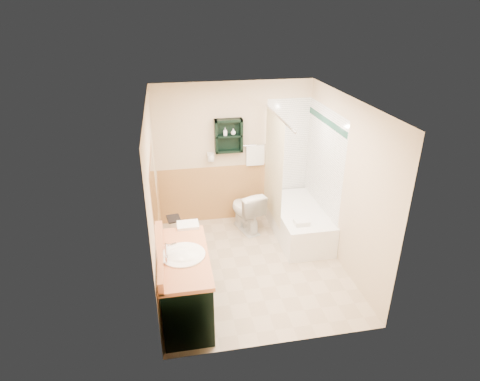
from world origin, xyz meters
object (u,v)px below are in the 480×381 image
object	(u,v)px
hair_dryer	(211,157)
toilet	(246,211)
wall_shelf	(229,136)
soap_bottle_a	(225,134)
soap_bottle_b	(233,132)
vanity_book	(166,213)
vanity	(185,284)
bathtub	(298,222)

from	to	relation	value
hair_dryer	toilet	size ratio (longest dim) A/B	0.33
wall_shelf	hair_dryer	size ratio (longest dim) A/B	2.29
soap_bottle_a	soap_bottle_b	size ratio (longest dim) A/B	1.19
vanity_book	soap_bottle_b	size ratio (longest dim) A/B	2.28
wall_shelf	soap_bottle_b	xyz separation A→B (m)	(0.08, -0.01, 0.05)
soap_bottle_b	soap_bottle_a	bearing A→B (deg)	180.00
vanity	bathtub	bearing A→B (deg)	37.56
toilet	soap_bottle_a	world-z (taller)	soap_bottle_a
vanity	toilet	distance (m)	2.14
toilet	vanity_book	bearing A→B (deg)	19.96
wall_shelf	hair_dryer	bearing A→B (deg)	175.24
bathtub	vanity_book	distance (m)	2.28
soap_bottle_a	vanity_book	bearing A→B (deg)	-127.36
hair_dryer	bathtub	xyz separation A→B (m)	(1.33, -0.74, -0.95)
vanity_book	soap_bottle_b	xyz separation A→B (m)	(1.14, 1.32, 0.66)
bathtub	wall_shelf	bearing A→B (deg)	145.17
toilet	soap_bottle_b	bearing A→B (deg)	-84.61
hair_dryer	vanity_book	size ratio (longest dim) A/B	1.03
vanity	soap_bottle_a	size ratio (longest dim) A/B	10.81
wall_shelf	hair_dryer	world-z (taller)	wall_shelf
hair_dryer	vanity_book	distance (m)	1.57
vanity	vanity_book	bearing A→B (deg)	100.75
bathtub	soap_bottle_a	bearing A→B (deg)	146.76
wall_shelf	soap_bottle_a	size ratio (longest dim) A/B	4.54
soap_bottle_b	vanity_book	bearing A→B (deg)	-130.82
vanity_book	soap_bottle_a	bearing A→B (deg)	44.62
hair_dryer	bathtub	size ratio (longest dim) A/B	0.16
bathtub	toilet	distance (m)	0.88
bathtub	toilet	xyz separation A→B (m)	(-0.80, 0.35, 0.11)
wall_shelf	soap_bottle_b	distance (m)	0.09
vanity	toilet	world-z (taller)	vanity
vanity	hair_dryer	bearing A→B (deg)	74.96
vanity	vanity_book	distance (m)	1.03
vanity_book	vanity	bearing A→B (deg)	-87.27
vanity	vanity_book	size ratio (longest dim) A/B	5.63
wall_shelf	hair_dryer	xyz separation A→B (m)	(-0.30, 0.02, -0.35)
bathtub	soap_bottle_b	distance (m)	1.80
wall_shelf	bathtub	xyz separation A→B (m)	(1.03, -0.71, -1.30)
hair_dryer	toilet	world-z (taller)	hair_dryer
vanity_book	soap_bottle_a	distance (m)	1.78
vanity	wall_shelf	bearing A→B (deg)	67.77
hair_dryer	vanity	xyz separation A→B (m)	(-0.59, -2.21, -0.78)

